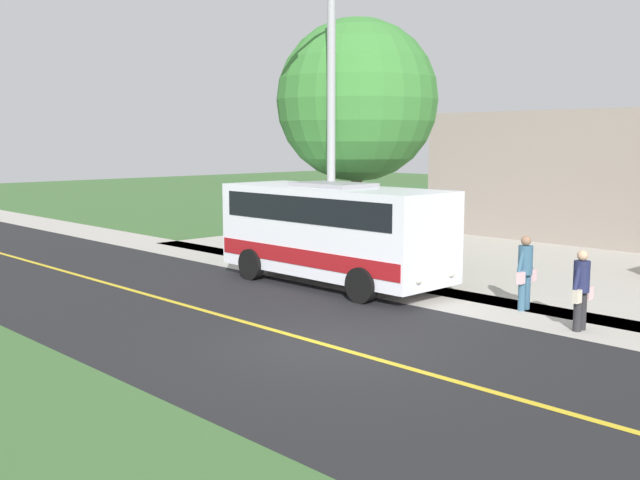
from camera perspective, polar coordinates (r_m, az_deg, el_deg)
ground_plane at (r=14.75m, az=0.45°, el=-8.11°), size 120.00×120.00×0.00m
road_surface at (r=14.75m, az=0.45°, el=-8.09°), size 8.00×100.00×0.01m
sidewalk at (r=18.66m, az=11.94°, el=-4.89°), size 2.40×100.00×0.01m
road_centre_line at (r=14.75m, az=0.45°, el=-8.07°), size 0.16×100.00×0.00m
shuttle_bus_front at (r=20.53m, az=1.05°, el=0.86°), size 2.65×7.10×2.85m
pedestrian_with_bags at (r=16.58m, az=19.47°, el=-3.48°), size 0.72×0.34×1.73m
pedestrian_waiting at (r=18.18m, az=15.52°, el=-2.25°), size 0.72×0.34×1.78m
street_light_pole at (r=21.09m, az=0.64°, el=9.03°), size 1.97×0.24×8.18m
tree_curbside at (r=23.79m, az=2.88°, el=10.66°), size 5.11×5.11×7.81m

